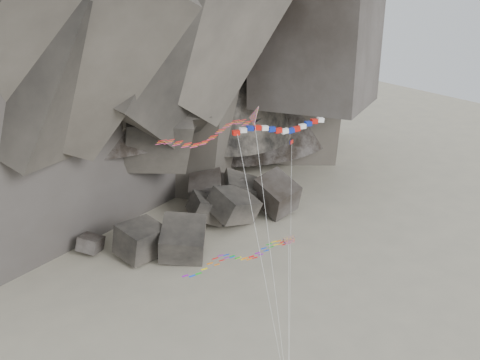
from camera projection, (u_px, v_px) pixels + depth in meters
boulder_field at (170, 222)px, 87.80m from camera, size 61.12×22.08×8.69m
delta_kite at (204, 134)px, 45.40m from camera, size 10.66×8.01×28.88m
banner_kite at (280, 130)px, 49.77m from camera, size 9.19×8.02×26.79m
parafoil_kite at (235, 257)px, 49.60m from camera, size 12.54×5.52×15.72m
pennant_kite at (291, 202)px, 52.46m from camera, size 5.71×7.60×24.42m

